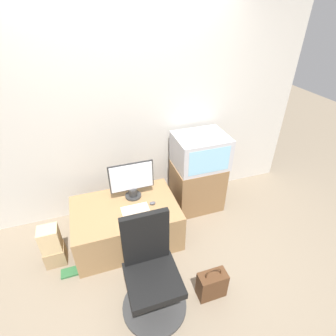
# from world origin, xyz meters

# --- Properties ---
(ground_plane) EXTENTS (12.00, 12.00, 0.00)m
(ground_plane) POSITION_xyz_m (0.00, 0.00, 0.00)
(ground_plane) COLOR #7F705B
(wall_back) EXTENTS (4.40, 0.05, 2.60)m
(wall_back) POSITION_xyz_m (0.00, 1.32, 1.30)
(wall_back) COLOR beige
(wall_back) RESTS_ON ground_plane
(desk) EXTENTS (1.14, 0.76, 0.47)m
(desk) POSITION_xyz_m (-0.23, 0.68, 0.24)
(desk) COLOR #937047
(desk) RESTS_ON ground_plane
(side_stand) EXTENTS (0.60, 0.47, 0.63)m
(side_stand) POSITION_xyz_m (0.76, 0.97, 0.31)
(side_stand) COLOR olive
(side_stand) RESTS_ON ground_plane
(main_monitor) EXTENTS (0.49, 0.18, 0.44)m
(main_monitor) POSITION_xyz_m (-0.10, 0.83, 0.70)
(main_monitor) COLOR #2D2D2D
(main_monitor) RESTS_ON desk
(keyboard) EXTENTS (0.29, 0.13, 0.01)m
(keyboard) POSITION_xyz_m (-0.13, 0.61, 0.48)
(keyboard) COLOR white
(keyboard) RESTS_ON desk
(mouse) EXTENTS (0.07, 0.04, 0.03)m
(mouse) POSITION_xyz_m (0.07, 0.63, 0.49)
(mouse) COLOR #4C4C51
(mouse) RESTS_ON desk
(crt_tv) EXTENTS (0.62, 0.50, 0.40)m
(crt_tv) POSITION_xyz_m (0.78, 0.99, 0.82)
(crt_tv) COLOR #B7B7BC
(crt_tv) RESTS_ON side_stand
(office_chair) EXTENTS (0.58, 0.58, 0.97)m
(office_chair) POSITION_xyz_m (-0.16, -0.15, 0.38)
(office_chair) COLOR #333333
(office_chair) RESTS_ON ground_plane
(cardboard_box_lower) EXTENTS (0.21, 0.18, 0.20)m
(cardboard_box_lower) POSITION_xyz_m (-1.01, 0.60, 0.10)
(cardboard_box_lower) COLOR #A3845B
(cardboard_box_lower) RESTS_ON ground_plane
(cardboard_box_upper) EXTENTS (0.19, 0.17, 0.28)m
(cardboard_box_upper) POSITION_xyz_m (-1.01, 0.60, 0.34)
(cardboard_box_upper) COLOR #D1B27F
(cardboard_box_upper) RESTS_ON cardboard_box_lower
(handbag) EXTENTS (0.27, 0.14, 0.38)m
(handbag) POSITION_xyz_m (0.38, -0.26, 0.15)
(handbag) COLOR #4C2D19
(handbag) RESTS_ON ground_plane
(book) EXTENTS (0.20, 0.11, 0.02)m
(book) POSITION_xyz_m (-0.88, 0.40, 0.01)
(book) COLOR #2D6638
(book) RESTS_ON ground_plane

